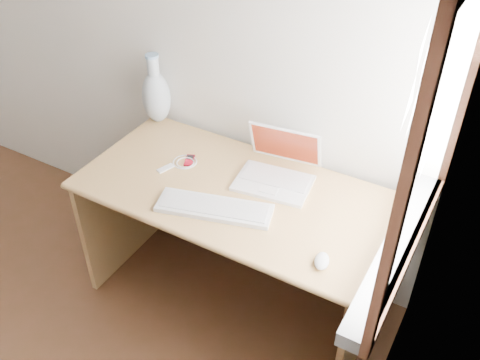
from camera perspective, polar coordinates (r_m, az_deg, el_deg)
The scene contains 9 objects.
window at distance 1.75m, azimuth 19.98°, elevation 4.26°, with size 0.11×0.99×1.10m.
desk at distance 2.52m, azimuth 0.18°, elevation -3.59°, with size 1.36×0.68×0.72m.
laptop at distance 2.37m, azimuth 4.08°, elevation 1.07°, with size 0.35×0.31×0.22m.
external_keyboard at distance 2.22m, azimuth -2.75°, elevation -2.97°, with size 0.50×0.27×0.02m.
mouse at distance 2.02m, azimuth 8.72°, elevation -8.54°, with size 0.06×0.09×0.03m, color white.
ipod at distance 2.51m, azimuth -5.42°, elevation 2.11°, with size 0.07×0.10×0.01m.
cable_coil at distance 2.50m, azimuth -5.90°, elevation 1.93°, with size 0.11×0.11×0.01m, color white.
remote at distance 2.47m, azimuth -7.93°, elevation 1.26°, with size 0.03×0.08×0.01m, color white.
vase at distance 2.76m, azimuth -8.95°, elevation 8.93°, with size 0.14×0.14×0.37m.
Camera 1 is at (1.88, -0.19, 2.18)m, focal length 40.00 mm.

